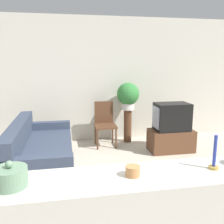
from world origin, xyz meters
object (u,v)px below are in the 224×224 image
Objects in this scene: potted_plant at (128,95)px; television at (172,117)px; wooden_chair at (105,122)px; decorative_bowl at (10,177)px; couch at (40,155)px.

television is at bearing -46.37° from potted_plant.
potted_plant is at bearing 12.88° from wooden_chair.
decorative_bowl is at bearing -108.26° from wooden_chair.
wooden_chair is 3.73m from decorative_bowl.
wooden_chair reaches higher than couch.
couch is 2.45m from decorative_bowl.
potted_plant is at bearing 133.63° from television.
potted_plant reaches higher than television.
decorative_bowl reaches higher than television.
potted_plant is (1.75, 1.29, 0.75)m from couch.
television is 1.06m from potted_plant.
potted_plant is (-0.69, 0.73, 0.35)m from television.
decorative_bowl is at bearing -88.46° from couch.
couch is 3.37× the size of potted_plant.
potted_plant is at bearing 36.33° from couch.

